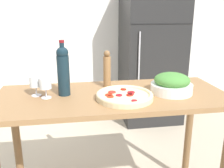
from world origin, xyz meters
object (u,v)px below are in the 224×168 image
salad_bowl (172,84)px  wine_bottle (63,70)px  homemade_pizza (124,96)px  wine_glass_near (45,84)px  wine_glass_far (35,83)px  refrigerator (151,53)px  pepper_mill (107,70)px

salad_bowl → wine_bottle: bearing=174.3°
wine_bottle → homemade_pizza: 0.41m
wine_glass_near → wine_bottle: bearing=20.2°
wine_glass_far → refrigerator: bearing=51.2°
refrigerator → pepper_mill: refrigerator is taller
refrigerator → salad_bowl: refrigerator is taller
wine_glass_far → salad_bowl: 0.86m
pepper_mill → salad_bowl: bearing=-26.1°
salad_bowl → homemade_pizza: 0.33m
salad_bowl → pepper_mill: bearing=153.9°
wine_glass_near → wine_glass_far: size_ratio=1.00×
pepper_mill → homemade_pizza: bearing=-74.8°
wine_bottle → wine_glass_far: (-0.17, 0.01, -0.08)m
refrigerator → wine_bottle: (-1.07, -1.56, 0.19)m
wine_bottle → homemade_pizza: bearing=-20.0°
refrigerator → homemade_pizza: size_ratio=5.13×
wine_glass_near → homemade_pizza: wine_glass_near is taller
wine_glass_far → pepper_mill: 0.48m
wine_glass_near → wine_glass_far: (-0.06, 0.05, -0.00)m
salad_bowl → refrigerator: bearing=76.6°
wine_bottle → salad_bowl: 0.70m
refrigerator → pepper_mill: 1.64m
refrigerator → wine_glass_far: size_ratio=13.98×
wine_glass_far → pepper_mill: bearing=13.9°
pepper_mill → wine_bottle: bearing=-156.7°
homemade_pizza → wine_bottle: bearing=160.0°
homemade_pizza → pepper_mill: bearing=105.2°
wine_glass_far → salad_bowl: (0.86, -0.08, -0.03)m
refrigerator → wine_glass_far: 1.99m
wine_bottle → pepper_mill: (0.29, 0.13, -0.04)m
wine_glass_near → pepper_mill: (0.40, 0.17, 0.04)m
wine_glass_far → homemade_pizza: wine_glass_far is taller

